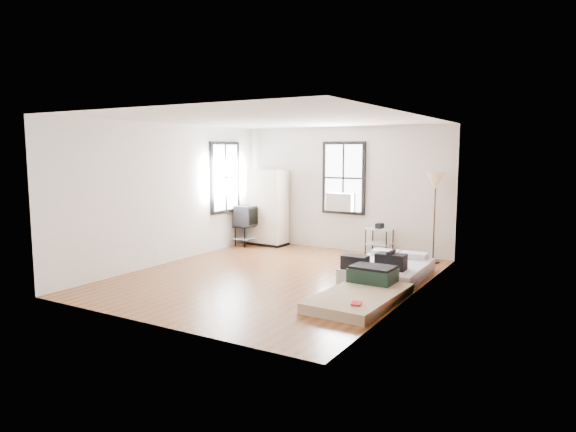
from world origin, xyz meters
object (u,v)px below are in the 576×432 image
Objects in this scene: mattress_bare at (363,292)px; side_table at (379,234)px; floor_lamp at (436,185)px; mattress_main at (387,268)px; wardrobe at (268,207)px; tv_stand at (247,217)px.

side_table reaches higher than mattress_bare.
floor_lamp reaches higher than side_table.
floor_lamp is (0.40, 1.59, 1.43)m from mattress_main.
side_table is 0.39× the size of floor_lamp.
mattress_main is 0.96× the size of floor_lamp.
wardrobe is at bearing 180.00° from floor_lamp.
wardrobe is 2.84m from side_table.
wardrobe is 0.55m from tv_stand.
wardrobe is at bearing 141.82° from mattress_bare.
wardrobe is (-3.58, 1.59, 0.75)m from mattress_main.
side_table is 1.62m from floor_lamp.
mattress_main is at bearing -64.94° from side_table.
mattress_main is 3.99m from wardrobe.
wardrobe reaches higher than mattress_main.
side_table is at bearing 10.60° from tv_stand.
floor_lamp is (0.22, 3.20, 1.46)m from mattress_bare.
mattress_bare is 3.52m from floor_lamp.
mattress_main is 1.62m from mattress_bare.
side_table is (-0.78, 1.66, 0.33)m from mattress_main.
wardrobe is at bearing -178.57° from side_table.
mattress_bare is 1.08× the size of wardrobe.
tv_stand is at bearing -172.93° from side_table.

